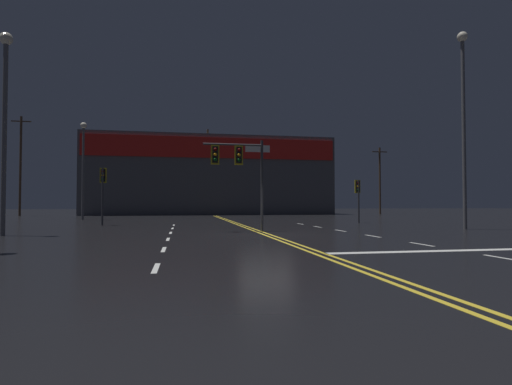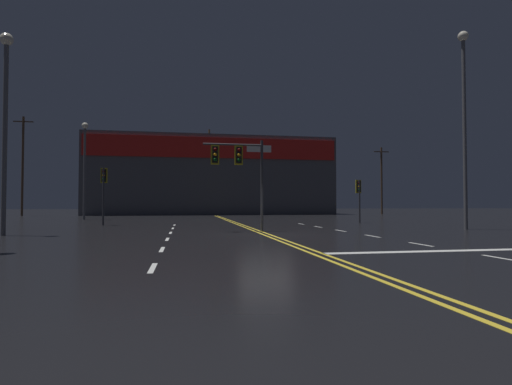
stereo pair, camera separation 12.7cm
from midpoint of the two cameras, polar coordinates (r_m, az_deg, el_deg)
ground_plane at (r=18.39m, az=1.28°, el=-6.01°), size 200.00×200.00×0.00m
road_markings at (r=17.36m, az=4.50°, el=-6.25°), size 12.93×60.00×0.01m
traffic_signal_median at (r=20.37m, az=-2.88°, el=4.30°), size 3.08×0.36×4.67m
traffic_signal_corner_northeast at (r=30.62m, az=14.24°, el=0.16°), size 0.42×0.36×3.20m
traffic_signal_corner_northwest at (r=28.02m, az=-21.15°, el=1.27°), size 0.42×0.36×3.77m
streetlight_near_left at (r=39.23m, az=-23.54°, el=4.71°), size 0.56×0.56×8.77m
streetlight_near_right at (r=25.41m, az=27.38°, el=11.01°), size 0.56×0.56×11.02m
streetlight_far_left at (r=21.28m, az=-32.38°, el=10.57°), size 0.56×0.56×9.04m
building_backdrop at (r=55.64m, az=-6.58°, el=2.25°), size 32.39×10.23×10.34m
utility_pole_row at (r=51.58m, az=-8.28°, el=3.03°), size 48.13×0.26×11.83m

